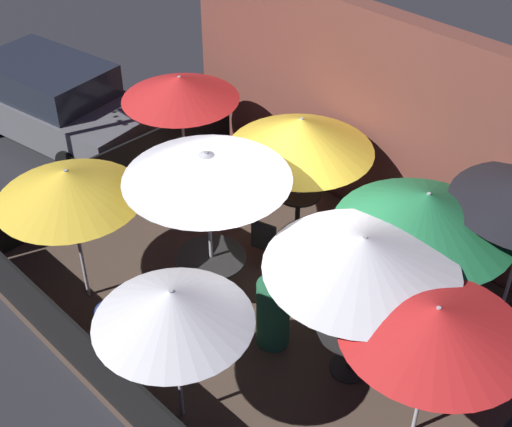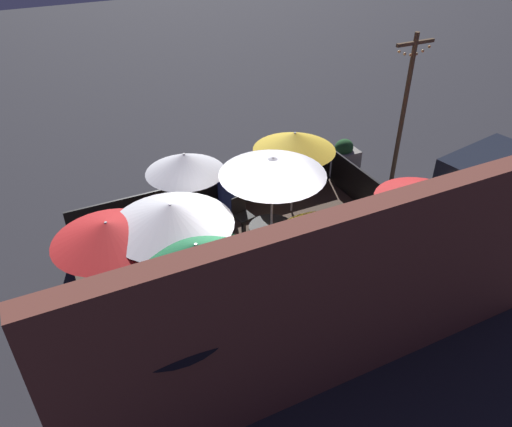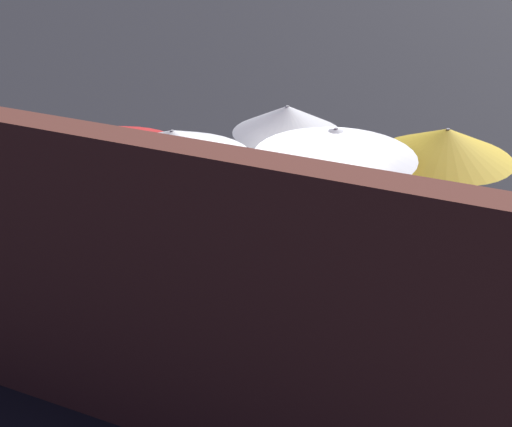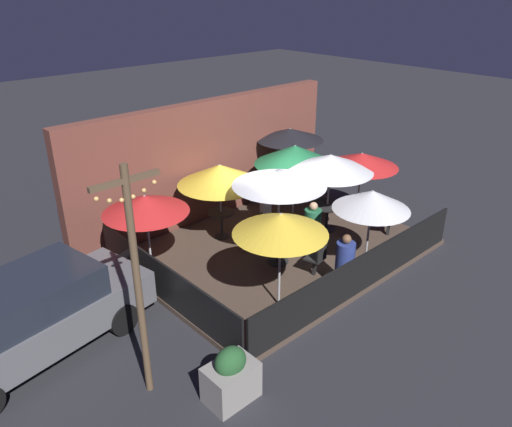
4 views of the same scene
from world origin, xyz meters
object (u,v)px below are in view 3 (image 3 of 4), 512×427
patio_umbrella_2 (173,145)px  patron_0 (347,195)px  dining_table_2 (178,229)px  patio_umbrella_0 (335,142)px  patio_umbrella_7 (126,186)px  patio_chair_1 (337,220)px  dining_table_0 (329,250)px  patio_umbrella_5 (287,120)px  patio_chair_2 (168,187)px  dining_table_1 (292,329)px  patron_1 (182,300)px  patio_umbrella_6 (446,143)px  patio_umbrella_8 (15,191)px  patio_chair_0 (297,288)px  patio_umbrella_1 (295,240)px  patio_umbrella_4 (114,138)px  patron_2 (251,235)px

patio_umbrella_2 → patron_0: size_ratio=1.72×
dining_table_2 → patio_umbrella_0: bearing=-171.0°
patio_umbrella_7 → patron_0: patio_umbrella_7 is taller
patio_chair_1 → dining_table_0: bearing=-0.0°
patio_umbrella_5 → patio_chair_2: bearing=16.6°
patio_umbrella_7 → patio_chair_2: 3.18m
dining_table_1 → patron_1: size_ratio=0.66×
patio_umbrella_6 → patio_umbrella_8: (4.35, 3.93, 0.14)m
patio_umbrella_5 → patron_1: bearing=89.1°
patio_umbrella_8 → dining_table_0: patio_umbrella_8 is taller
patio_umbrella_2 → dining_table_1: bearing=146.7°
patio_umbrella_7 → patio_chair_0: size_ratio=2.50×
dining_table_1 → dining_table_2: dining_table_2 is taller
patio_umbrella_0 → patio_chair_2: 3.84m
dining_table_2 → patron_0: (-1.97, -2.15, -0.01)m
dining_table_2 → patio_umbrella_7: bearing=90.9°
dining_table_0 → patio_umbrella_8: bearing=40.4°
patron_1 → patio_chair_1: bearing=56.1°
dining_table_1 → dining_table_2: 2.92m
patio_chair_0 → patio_chair_1: patio_chair_0 is taller
patron_0 → patron_1: bearing=82.2°
patio_umbrella_2 → patio_chair_0: 2.66m
patio_umbrella_1 → patio_umbrella_4: patio_umbrella_1 is taller
patio_umbrella_4 → patio_umbrella_2: bearing=170.7°
patio_umbrella_7 → dining_table_1: size_ratio=3.06×
patio_umbrella_2 → dining_table_2: bearing=90.0°
dining_table_0 → patron_1: patron_1 is taller
patio_umbrella_5 → patio_umbrella_7: bearing=74.1°
patio_umbrella_0 → patron_1: bearing=53.8°
patio_umbrella_5 → patio_umbrella_1: bearing=112.5°
patio_umbrella_0 → dining_table_0: (0.00, 0.00, -1.64)m
patio_umbrella_6 → patron_0: (1.54, -0.51, -1.34)m
patio_umbrella_7 → patio_umbrella_6: bearing=-140.2°
patio_umbrella_2 → dining_table_0: bearing=-171.0°
patio_umbrella_5 → dining_table_0: 2.43m
patio_umbrella_4 → patio_umbrella_7: 1.85m
patio_umbrella_1 → patio_chair_1: size_ratio=2.45×
patio_umbrella_0 → patio_umbrella_6: 1.82m
patio_chair_2 → patron_1: bearing=-2.4°
patio_umbrella_5 → patio_chair_1: (-1.09, 0.58, -1.31)m
patio_umbrella_6 → dining_table_1: size_ratio=2.87×
patio_umbrella_4 → dining_table_0: bearing=-177.1°
patio_umbrella_1 → patio_umbrella_2: patio_umbrella_2 is taller
patio_umbrella_0 → patio_chair_2: bearing=-18.1°
patio_umbrella_0 → patron_2: patio_umbrella_0 is taller
dining_table_0 → patio_umbrella_0: bearing=-90.0°
patio_umbrella_2 → patio_umbrella_6: 3.88m
patio_umbrella_8 → dining_table_0: (-3.10, -2.64, -1.49)m
patio_umbrella_1 → patio_umbrella_6: (-1.07, -3.25, 0.14)m
patio_umbrella_4 → dining_table_1: 4.18m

